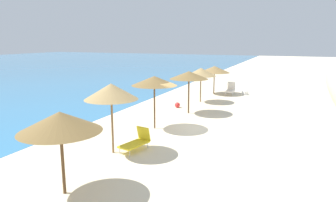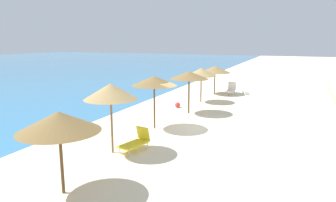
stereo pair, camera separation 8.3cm
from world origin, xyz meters
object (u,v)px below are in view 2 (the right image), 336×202
object	(u,v)px
beach_umbrella_4	(189,75)
beach_ball	(178,105)
beach_umbrella_2	(111,92)
beach_umbrella_5	(201,72)
beach_umbrella_1	(59,122)
cooler_box	(246,93)
lounge_chair_2	(231,89)
beach_umbrella_3	(154,81)
lounge_chair_1	(136,141)
beach_umbrella_6	(215,69)

from	to	relation	value
beach_umbrella_4	beach_ball	xyz separation A→B (m)	(1.27, 1.26, -2.28)
beach_umbrella_2	beach_ball	xyz separation A→B (m)	(9.35, 0.67, -2.43)
beach_umbrella_2	beach_umbrella_5	size ratio (longest dim) A/B	1.14
beach_umbrella_1	cooler_box	distance (m)	20.38
cooler_box	lounge_chair_2	bearing A→B (deg)	107.77
beach_umbrella_1	beach_umbrella_3	distance (m)	7.69
lounge_chair_2	cooler_box	world-z (taller)	lounge_chair_2
beach_umbrella_4	cooler_box	world-z (taller)	beach_umbrella_4
beach_umbrella_1	lounge_chair_1	world-z (taller)	beach_umbrella_1
beach_umbrella_3	cooler_box	xyz separation A→B (m)	(12.46, -2.82, -2.40)
beach_umbrella_2	beach_umbrella_6	size ratio (longest dim) A/B	1.10
beach_umbrella_2	beach_umbrella_5	bearing A→B (deg)	-1.06
beach_umbrella_1	beach_umbrella_4	bearing A→B (deg)	-0.23
beach_umbrella_2	beach_ball	world-z (taller)	beach_umbrella_2
beach_umbrella_5	beach_ball	xyz separation A→B (m)	(-2.59, 0.89, -2.10)
beach_umbrella_2	beach_ball	size ratio (longest dim) A/B	7.92
beach_umbrella_1	beach_umbrella_2	xyz separation A→B (m)	(3.63, 0.54, 0.32)
lounge_chair_1	beach_ball	distance (m)	8.78
beach_umbrella_4	beach_umbrella_5	xyz separation A→B (m)	(3.87, 0.36, -0.18)
beach_umbrella_4	beach_ball	distance (m)	2.90
cooler_box	beach_ball	bearing A→B (deg)	153.64
beach_umbrella_1	beach_umbrella_4	xyz separation A→B (m)	(11.71, -0.05, 0.17)
lounge_chair_1	cooler_box	xyz separation A→B (m)	(15.81, -2.11, -0.22)
beach_umbrella_5	beach_umbrella_1	bearing A→B (deg)	-178.83
beach_umbrella_5	lounge_chair_2	world-z (taller)	beach_umbrella_5
beach_umbrella_3	lounge_chair_1	size ratio (longest dim) A/B	1.83
beach_umbrella_3	beach_umbrella_5	xyz separation A→B (m)	(7.91, -0.17, -0.28)
beach_umbrella_1	beach_umbrella_5	world-z (taller)	beach_umbrella_1
beach_umbrella_1	beach_ball	world-z (taller)	beach_umbrella_1
lounge_chair_2	beach_ball	size ratio (longest dim) A/B	4.29
beach_umbrella_5	cooler_box	distance (m)	5.68
beach_umbrella_1	beach_umbrella_4	world-z (taller)	beach_umbrella_4
beach_umbrella_4	lounge_chair_2	world-z (taller)	beach_umbrella_4
beach_umbrella_1	beach_umbrella_3	xyz separation A→B (m)	(7.67, 0.49, 0.27)
beach_umbrella_6	lounge_chair_1	distance (m)	15.31
beach_umbrella_3	beach_umbrella_5	bearing A→B (deg)	-1.22
beach_umbrella_6	beach_ball	world-z (taller)	beach_umbrella_6
beach_umbrella_6	beach_ball	size ratio (longest dim) A/B	7.20
beach_umbrella_4	lounge_chair_1	world-z (taller)	beach_umbrella_4
beach_umbrella_6	lounge_chair_1	bearing A→B (deg)	-178.10
beach_umbrella_4	beach_umbrella_5	distance (m)	3.89
beach_umbrella_3	lounge_chair_2	distance (m)	12.37
lounge_chair_1	lounge_chair_2	distance (m)	15.45
beach_ball	beach_umbrella_6	bearing A→B (deg)	-8.04
beach_umbrella_2	cooler_box	xyz separation A→B (m)	(16.50, -2.87, -2.45)
beach_umbrella_2	beach_umbrella_1	bearing A→B (deg)	-171.57
beach_umbrella_2	beach_umbrella_4	size ratio (longest dim) A/B	1.08
beach_umbrella_2	beach_umbrella_3	distance (m)	4.03
beach_umbrella_1	lounge_chair_1	bearing A→B (deg)	-2.91
cooler_box	beach_umbrella_6	bearing A→B (deg)	102.98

